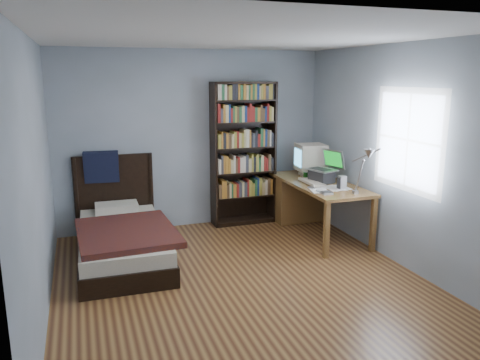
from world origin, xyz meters
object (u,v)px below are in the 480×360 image
at_px(soda_can, 306,176).
at_px(bed, 122,236).
at_px(speaker, 342,183).
at_px(desk, 302,196).
at_px(keyboard, 312,182).
at_px(laptop, 323,174).
at_px(crt_monitor, 310,158).
at_px(desk_lamp, 367,159).
at_px(bookshelf, 243,154).

height_order(soda_can, bed, bed).
height_order(speaker, soda_can, speaker).
distance_m(desk, bed, 2.67).
bearing_deg(keyboard, laptop, 4.81).
relative_size(desk, soda_can, 16.31).
bearing_deg(laptop, soda_can, 121.98).
bearing_deg(desk, keyboard, -103.42).
height_order(crt_monitor, keyboard, crt_monitor).
bearing_deg(laptop, desk_lamp, -93.00).
relative_size(bookshelf, bed, 0.99).
height_order(laptop, desk_lamp, desk_lamp).
distance_m(speaker, bed, 2.80).
bearing_deg(speaker, keyboard, 110.96).
height_order(crt_monitor, bookshelf, bookshelf).
distance_m(speaker, soda_can, 0.70).
bearing_deg(crt_monitor, bed, -170.86).
distance_m(desk, speaker, 1.03).
relative_size(desk_lamp, bookshelf, 0.31).
xyz_separation_m(desk_lamp, soda_can, (-0.09, 1.31, -0.46)).
xyz_separation_m(crt_monitor, soda_can, (-0.18, -0.24, -0.21)).
xyz_separation_m(desk_lamp, speaker, (0.08, 0.63, -0.42)).
bearing_deg(crt_monitor, laptop, -94.76).
distance_m(desk, desk_lamp, 1.77).
distance_m(speaker, bookshelf, 1.56).
relative_size(speaker, bed, 0.08).
height_order(desk, crt_monitor, crt_monitor).
height_order(desk_lamp, soda_can, desk_lamp).
height_order(laptop, bed, laptop).
height_order(desk, keyboard, keyboard).
bearing_deg(bed, crt_monitor, 9.14).
relative_size(crt_monitor, speaker, 2.64).
distance_m(laptop, bed, 2.74).
distance_m(desk_lamp, soda_can, 1.38).
xyz_separation_m(speaker, bed, (-2.70, 0.48, -0.56)).
xyz_separation_m(laptop, speaker, (0.03, -0.44, -0.03)).
bearing_deg(keyboard, bookshelf, 129.02).
height_order(laptop, bookshelf, bookshelf).
bearing_deg(keyboard, desk_lamp, -83.37).
height_order(speaker, bed, bed).
xyz_separation_m(desk, soda_can, (-0.09, -0.27, 0.36)).
bearing_deg(speaker, desk, 91.00).
bearing_deg(soda_can, speaker, -75.92).
distance_m(laptop, desk_lamp, 1.14).
relative_size(desk, keyboard, 3.70).
bearing_deg(desk_lamp, soda_can, 93.80).
distance_m(desk, laptop, 0.66).
relative_size(crt_monitor, keyboard, 0.98).
bearing_deg(bookshelf, keyboard, -51.47).
height_order(soda_can, bookshelf, bookshelf).
relative_size(speaker, soda_can, 1.64).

